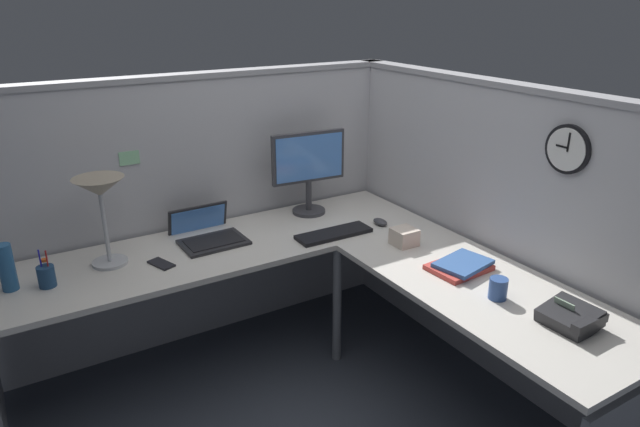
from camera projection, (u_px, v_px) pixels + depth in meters
The scene contains 18 objects.
ground_plane at pixel (328, 382), 3.09m from camera, with size 6.80×6.80×0.00m, color #383D47.
cubicle_wall_back at pixel (197, 210), 3.32m from camera, with size 2.57×0.12×1.58m.
cubicle_wall_right at pixel (493, 232), 3.01m from camera, with size 0.12×2.37×1.58m.
desk at pixel (308, 290), 2.75m from camera, with size 2.35×2.15×0.73m.
monitor at pixel (309, 166), 3.35m from camera, with size 0.46×0.20×0.50m.
laptop at pixel (207, 233), 3.09m from camera, with size 0.35×0.39×0.22m.
keyboard at pixel (334, 234), 3.12m from camera, with size 0.43×0.14×0.02m, color black.
computer_mouse at pixel (380, 222), 3.27m from camera, with size 0.06×0.10×0.03m, color #38383D.
desk_lamp_dome at pixel (100, 194), 2.67m from camera, with size 0.24×0.24×0.44m.
pen_cup at pixel (46, 276), 2.56m from camera, with size 0.08×0.08×0.18m.
cell_phone at pixel (161, 264), 2.79m from camera, with size 0.07×0.14×0.01m, color black.
thermos_flask at pixel (7, 267), 2.51m from camera, with size 0.07×0.07×0.22m, color #26598C.
office_phone at pixel (571, 318), 2.26m from camera, with size 0.20×0.21×0.11m.
book_stack at pixel (461, 266), 2.73m from camera, with size 0.31×0.24×0.04m.
coffee_mug at pixel (498, 289), 2.46m from camera, with size 0.08×0.08×0.10m, color #2D4C8C.
tissue_box at pixel (404, 237), 3.00m from camera, with size 0.12×0.12×0.09m, color beige.
wall_clock at pixel (568, 149), 2.47m from camera, with size 0.04×0.22×0.22m.
pinned_note_leftmost at pixel (129, 158), 2.97m from camera, with size 0.10×0.00×0.07m, color #8CCC99.
Camera 1 is at (-1.36, -2.16, 1.97)m, focal length 31.79 mm.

